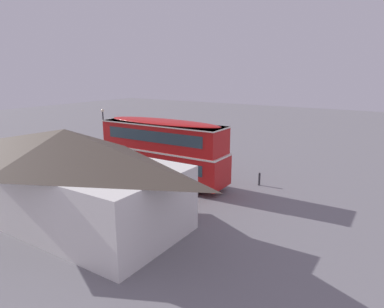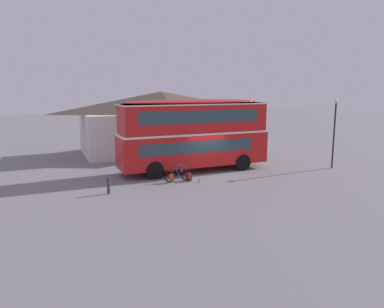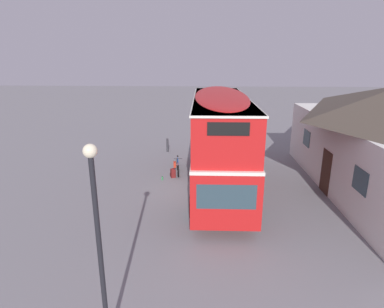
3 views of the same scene
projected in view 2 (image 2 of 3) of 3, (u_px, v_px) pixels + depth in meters
ground_plane at (207, 174)px, 23.99m from camera, size 120.00×120.00×0.00m
double_decker_bus at (194, 132)px, 24.53m from camera, size 10.05×2.76×4.79m
touring_bicycle at (177, 175)px, 22.12m from camera, size 1.77×0.60×1.05m
backpack_on_ground at (189, 177)px, 22.22m from camera, size 0.35×0.35×0.51m
water_bottle_green_metal at (199, 181)px, 21.93m from camera, size 0.07×0.07×0.23m
pub_building at (161, 121)px, 32.00m from camera, size 13.52×6.43×5.19m
street_lamp at (335, 126)px, 25.36m from camera, size 0.28×0.28×4.76m
kerb_bollard at (108, 185)px, 19.52m from camera, size 0.16×0.16×0.97m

